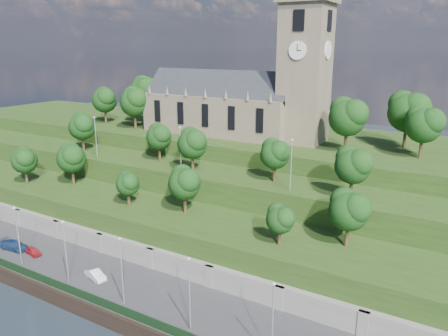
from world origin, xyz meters
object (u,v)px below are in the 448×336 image
Objects in this scene: car_left at (33,251)px; car_right at (14,245)px; church at (241,98)px; car_middle at (95,275)px.

car_left is 4.13m from car_right.
church reaches higher than car_right.
church is 9.67× the size of car_middle.
car_right reaches higher than car_middle.
church is 11.67× the size of car_left.
church is 45.61m from car_middle.
car_right is (-18.00, -41.11, -19.81)m from church.
church is 7.90× the size of car_right.
car_left is 0.83× the size of car_middle.
car_middle is (-0.27, -41.06, -19.86)m from church.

